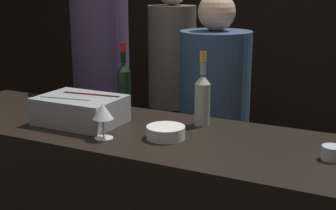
% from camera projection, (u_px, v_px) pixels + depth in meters
% --- Properties ---
extents(wall_back_chalkboard, '(6.40, 0.06, 2.80)m').
position_uv_depth(wall_back_chalkboard, '(284.00, 18.00, 3.76)').
color(wall_back_chalkboard, black).
rests_on(wall_back_chalkboard, ground_plane).
extents(ice_bin_with_bottles, '(0.38, 0.28, 0.13)m').
position_uv_depth(ice_bin_with_bottles, '(81.00, 108.00, 2.16)').
color(ice_bin_with_bottles, '#9EA0A5').
rests_on(ice_bin_with_bottles, bar_counter).
extents(bowl_white, '(0.16, 0.16, 0.05)m').
position_uv_depth(bowl_white, '(166.00, 132.00, 1.96)').
color(bowl_white, silver).
rests_on(bowl_white, bar_counter).
extents(wine_glass, '(0.09, 0.09, 0.15)m').
position_uv_depth(wine_glass, '(103.00, 113.00, 1.93)').
color(wine_glass, silver).
rests_on(wine_glass, bar_counter).
extents(candle_votive, '(0.08, 0.08, 0.05)m').
position_uv_depth(candle_votive, '(332.00, 153.00, 1.72)').
color(candle_votive, silver).
rests_on(candle_votive, bar_counter).
extents(rose_wine_bottle, '(0.07, 0.07, 0.34)m').
position_uv_depth(rose_wine_bottle, '(202.00, 97.00, 2.12)').
color(rose_wine_bottle, '#9EA899').
rests_on(rose_wine_bottle, bar_counter).
extents(red_wine_bottle_burgundy, '(0.07, 0.07, 0.34)m').
position_uv_depth(red_wine_bottle_burgundy, '(124.00, 83.00, 2.39)').
color(red_wine_bottle_burgundy, black).
rests_on(red_wine_bottle_burgundy, bar_counter).
extents(person_in_hoodie, '(0.35, 0.35, 1.84)m').
position_uv_depth(person_in_hoodie, '(102.00, 87.00, 2.94)').
color(person_in_hoodie, black).
rests_on(person_in_hoodie, ground_plane).
extents(person_blond_tee, '(0.34, 0.34, 1.73)m').
position_uv_depth(person_blond_tee, '(172.00, 82.00, 3.43)').
color(person_blond_tee, black).
rests_on(person_blond_tee, ground_plane).
extents(person_grey_polo, '(0.41, 0.41, 1.63)m').
position_uv_depth(person_grey_polo, '(214.00, 121.00, 2.73)').
color(person_grey_polo, black).
rests_on(person_grey_polo, ground_plane).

